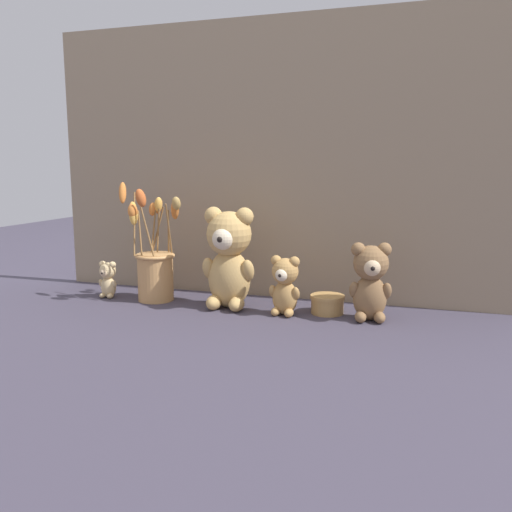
{
  "coord_description": "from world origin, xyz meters",
  "views": [
    {
      "loc": [
        0.41,
        -1.25,
        0.36
      ],
      "look_at": [
        0.0,
        0.02,
        0.14
      ],
      "focal_mm": 38.0,
      "sensor_mm": 36.0,
      "label": 1
    }
  ],
  "objects": [
    {
      "name": "teddy_bear_tiny",
      "position": [
        -0.43,
        0.01,
        0.05
      ],
      "size": [
        0.05,
        0.05,
        0.1
      ],
      "color": "#DBBC84",
      "rests_on": "ground"
    },
    {
      "name": "backdrop_wall",
      "position": [
        0.0,
        0.17,
        0.37
      ],
      "size": [
        1.28,
        0.02,
        0.74
      ],
      "color": "gray",
      "rests_on": "ground"
    },
    {
      "name": "ground_plane",
      "position": [
        0.0,
        0.0,
        0.0
      ],
      "size": [
        4.0,
        4.0,
        0.0
      ],
      "primitive_type": "plane",
      "color": "#3D3847"
    },
    {
      "name": "teddy_bear_medium",
      "position": [
        0.29,
        0.01,
        0.1
      ],
      "size": [
        0.1,
        0.09,
        0.19
      ],
      "color": "olive",
      "rests_on": "ground"
    },
    {
      "name": "teddy_bear_small",
      "position": [
        0.08,
        -0.01,
        0.08
      ],
      "size": [
        0.08,
        0.07,
        0.15
      ],
      "color": "tan",
      "rests_on": "ground"
    },
    {
      "name": "decorative_tin_tall",
      "position": [
        0.18,
        0.04,
        0.02
      ],
      "size": [
        0.08,
        0.08,
        0.05
      ],
      "color": "tan",
      "rests_on": "ground"
    },
    {
      "name": "flower_vase",
      "position": [
        -0.29,
        0.02,
        0.1
      ],
      "size": [
        0.16,
        0.14,
        0.32
      ],
      "color": "tan",
      "rests_on": "ground"
    },
    {
      "name": "teddy_bear_large",
      "position": [
        -0.07,
        0.01,
        0.13
      ],
      "size": [
        0.14,
        0.13,
        0.26
      ],
      "color": "tan",
      "rests_on": "ground"
    }
  ]
}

